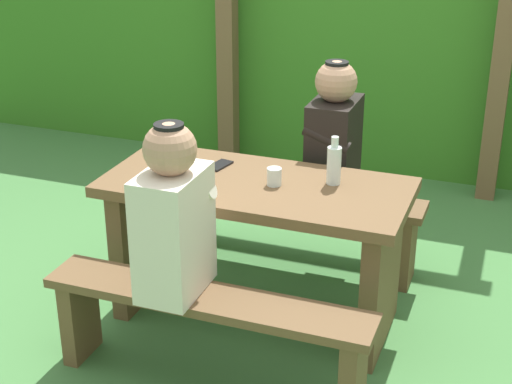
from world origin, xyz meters
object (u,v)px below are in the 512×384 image
bench_far (293,211)px  bottle_left (334,164)px  cell_phone (220,165)px  person_black_coat (334,136)px  drinking_glass (274,177)px  bench_near (207,321)px  picnic_table (256,226)px  person_white_shirt (173,216)px

bench_far → bottle_left: bottle_left is taller
bench_far → cell_phone: cell_phone is taller
bench_far → cell_phone: bearing=-117.5°
person_black_coat → drinking_glass: (-0.12, -0.57, -0.02)m
drinking_glass → bench_near: bearing=-98.7°
picnic_table → drinking_glass: size_ratio=17.32×
person_black_coat → drinking_glass: 0.59m
bench_near → cell_phone: 0.84m
person_black_coat → bottle_left: (0.12, -0.46, 0.04)m
bench_near → cell_phone: cell_phone is taller
picnic_table → person_black_coat: bearing=70.0°
picnic_table → person_white_shirt: 0.65m
picnic_table → bench_near: picnic_table is taller
picnic_table → person_white_shirt: (-0.14, -0.57, 0.28)m
bottle_left → cell_phone: bearing=178.5°
bench_far → person_white_shirt: size_ratio=1.95×
picnic_table → person_white_shirt: size_ratio=1.95×
bottle_left → bench_near: bearing=-115.9°
bench_near → bench_far: same height
bench_far → person_black_coat: person_black_coat is taller
bench_near → person_white_shirt: (-0.14, 0.00, 0.45)m
drinking_glass → bottle_left: bearing=24.8°
bottle_left → cell_phone: bottle_left is taller
picnic_table → person_black_coat: person_black_coat is taller
bottle_left → picnic_table: bearing=-161.6°
picnic_table → bottle_left: (0.33, 0.11, 0.32)m
picnic_table → bench_near: bearing=-90.0°
bench_near → person_white_shirt: size_ratio=1.95×
bench_far → cell_phone: 0.64m
picnic_table → bench_far: bearing=90.0°
person_white_shirt → bottle_left: 0.83m
bench_near → bottle_left: size_ratio=6.27×
person_white_shirt → picnic_table: bearing=76.6°
person_black_coat → cell_phone: (-0.44, -0.44, -0.05)m
picnic_table → person_black_coat: size_ratio=1.95×
drinking_glass → person_black_coat: bearing=78.1°
bench_far → person_white_shirt: bearing=-96.8°
drinking_glass → person_white_shirt: bearing=-111.4°
person_black_coat → cell_phone: 0.63m
person_black_coat → picnic_table: bearing=-110.0°
bench_far → person_white_shirt: (-0.14, -1.14, 0.45)m
bench_far → person_black_coat: size_ratio=1.95×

